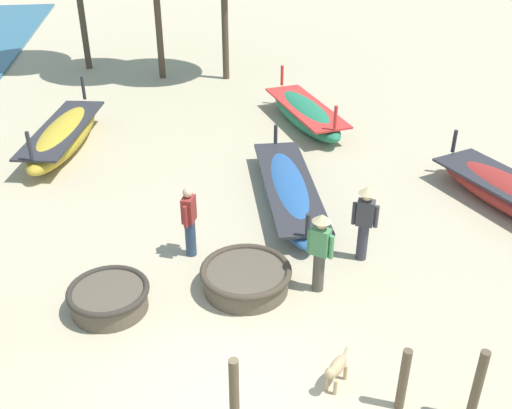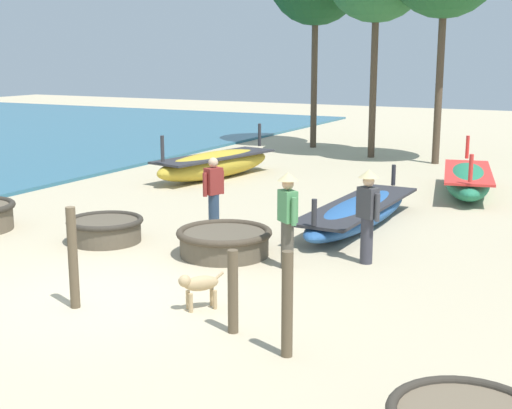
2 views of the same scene
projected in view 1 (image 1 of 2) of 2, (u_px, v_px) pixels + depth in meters
name	position (u px, v px, depth m)	size (l,w,h in m)	color
coracle_front_right	(109.00, 297.00, 10.85)	(1.49, 1.49, 0.48)	brown
coracle_tilted	(246.00, 277.00, 11.36)	(1.75, 1.75, 0.49)	brown
long_boat_ochre_hull	(289.00, 190.00, 14.31)	(1.28, 5.10, 1.01)	#285693
long_boat_white_hull	(306.00, 114.00, 18.39)	(2.00, 4.40, 1.32)	#237551
long_boat_red_hull	(63.00, 136.00, 16.81)	(2.03, 4.75, 1.45)	gold
fisherman_standing_left	(189.00, 220.00, 12.08)	(0.32, 0.50, 1.57)	#2D425B
fisherman_hauling	(320.00, 248.00, 11.00)	(0.44, 0.38, 1.67)	#4C473D
fisherman_with_hat	(365.00, 219.00, 11.90)	(0.49, 0.36, 1.67)	#383842
dog	(336.00, 369.00, 9.17)	(0.49, 0.56, 0.55)	tan
mooring_post_inland	(403.00, 380.00, 8.73)	(0.14, 0.14, 1.13)	brown
mooring_post_shoreline	(234.00, 401.00, 8.15)	(0.14, 0.14, 1.50)	brown
mooring_post_mid_beach	(477.00, 387.00, 8.48)	(0.14, 0.14, 1.33)	brown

